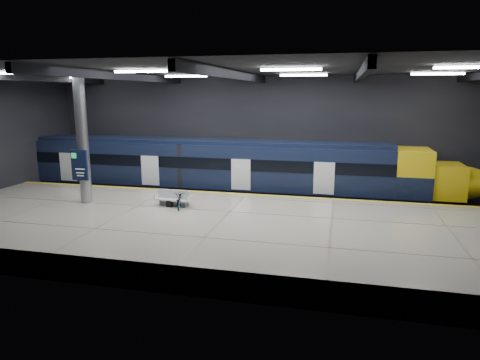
% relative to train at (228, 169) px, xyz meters
% --- Properties ---
extents(ground, '(30.00, 30.00, 0.00)m').
position_rel_train_xyz_m(ground, '(1.85, -5.50, -2.06)').
color(ground, black).
rests_on(ground, ground).
extents(room_shell, '(30.10, 16.10, 8.05)m').
position_rel_train_xyz_m(room_shell, '(1.84, -5.49, 3.66)').
color(room_shell, black).
rests_on(room_shell, ground).
extents(platform, '(30.00, 11.00, 1.10)m').
position_rel_train_xyz_m(platform, '(1.85, -8.00, -1.51)').
color(platform, '#BBB09F').
rests_on(platform, ground).
extents(safety_strip, '(30.00, 0.40, 0.01)m').
position_rel_train_xyz_m(safety_strip, '(1.85, -2.75, -0.95)').
color(safety_strip, gold).
rests_on(safety_strip, platform).
extents(rails, '(30.00, 1.52, 0.16)m').
position_rel_train_xyz_m(rails, '(1.85, 0.00, -1.98)').
color(rails, gray).
rests_on(rails, ground).
extents(train, '(29.40, 2.84, 3.79)m').
position_rel_train_xyz_m(train, '(0.00, 0.00, 0.00)').
color(train, black).
rests_on(train, ground).
extents(bench, '(1.99, 0.97, 0.85)m').
position_rel_train_xyz_m(bench, '(-1.27, -6.10, -0.66)').
color(bench, '#595B60').
rests_on(bench, platform).
extents(bicycle, '(1.01, 1.78, 0.88)m').
position_rel_train_xyz_m(bicycle, '(-0.82, -6.41, -0.52)').
color(bicycle, '#99999E').
rests_on(bicycle, platform).
extents(pannier_bag, '(0.33, 0.24, 0.35)m').
position_rel_train_xyz_m(pannier_bag, '(-1.42, -6.41, -0.78)').
color(pannier_bag, black).
rests_on(pannier_bag, platform).
extents(info_column, '(0.90, 0.78, 6.90)m').
position_rel_train_xyz_m(info_column, '(-6.15, -6.52, 2.40)').
color(info_column, '#9EA0A5').
rests_on(info_column, platform).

